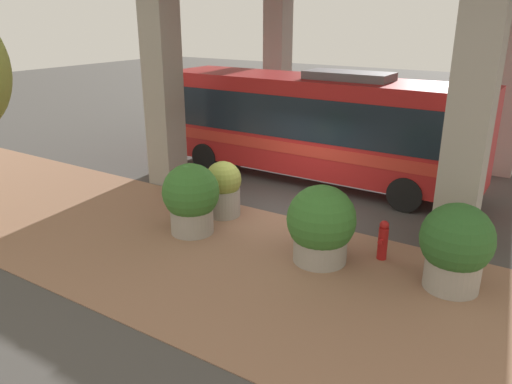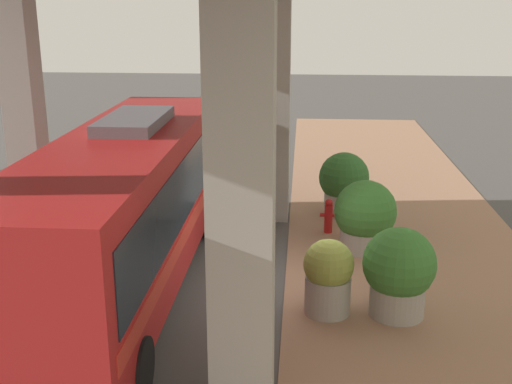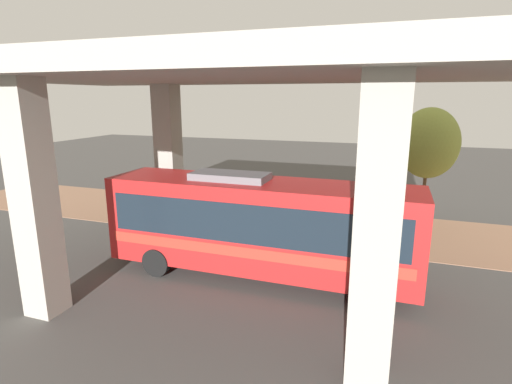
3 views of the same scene
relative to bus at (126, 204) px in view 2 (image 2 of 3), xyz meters
The scene contains 8 objects.
ground_plane 3.86m from the bus, behind, with size 80.00×80.00×0.00m, color #474442.
sidewalk_strip 6.59m from the bus, behind, with size 6.00×40.00×0.02m.
bus is the anchor object (origin of this frame).
fire_hydrant 6.00m from the bus, 137.98° to the right, with size 0.46×0.22×0.95m.
planter_front 5.94m from the bus, 151.94° to the right, with size 1.53×1.53×1.78m.
planter_middle 7.36m from the bus, 131.06° to the right, with size 1.43×1.43×1.82m.
planter_back 5.63m from the bus, behind, with size 1.42×1.42×1.81m.
planter_extra 4.36m from the bus, behind, with size 0.99×0.99×1.55m.
Camera 2 is at (-0.32, 12.83, 6.03)m, focal length 45.00 mm.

